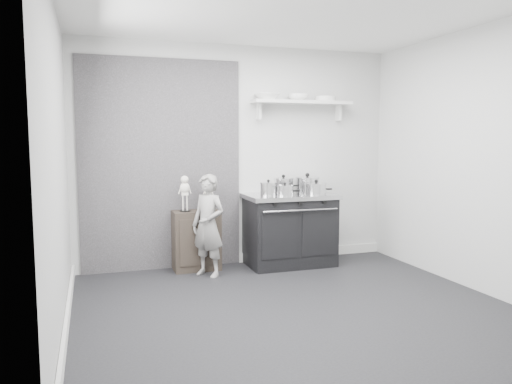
# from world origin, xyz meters

# --- Properties ---
(ground) EXTENTS (4.00, 4.00, 0.00)m
(ground) POSITION_xyz_m (0.00, 0.00, 0.00)
(ground) COLOR black
(ground) RESTS_ON ground
(room_shell) EXTENTS (4.02, 3.62, 2.71)m
(room_shell) POSITION_xyz_m (-0.09, 0.15, 1.64)
(room_shell) COLOR #B3B3B0
(room_shell) RESTS_ON ground
(wall_shelf) EXTENTS (1.30, 0.26, 0.24)m
(wall_shelf) POSITION_xyz_m (0.80, 1.68, 2.01)
(wall_shelf) COLOR silver
(wall_shelf) RESTS_ON room_shell
(stove) EXTENTS (1.11, 0.69, 0.89)m
(stove) POSITION_xyz_m (0.57, 1.48, 0.45)
(stove) COLOR black
(stove) RESTS_ON ground
(side_cabinet) EXTENTS (0.55, 0.32, 0.71)m
(side_cabinet) POSITION_xyz_m (-0.58, 1.61, 0.36)
(side_cabinet) COLOR black
(side_cabinet) RESTS_ON ground
(child) EXTENTS (0.48, 0.51, 1.17)m
(child) POSITION_xyz_m (-0.50, 1.30, 0.58)
(child) COLOR gray
(child) RESTS_ON ground
(pot_front_left) EXTENTS (0.29, 0.20, 0.19)m
(pot_front_left) POSITION_xyz_m (0.25, 1.39, 0.97)
(pot_front_left) COLOR silver
(pot_front_left) RESTS_ON stove
(pot_back_left) EXTENTS (0.34, 0.25, 0.23)m
(pot_back_left) POSITION_xyz_m (0.54, 1.63, 0.98)
(pot_back_left) COLOR silver
(pot_back_left) RESTS_ON stove
(pot_back_right) EXTENTS (0.39, 0.30, 0.25)m
(pot_back_right) POSITION_xyz_m (0.85, 1.60, 0.99)
(pot_back_right) COLOR silver
(pot_back_right) RESTS_ON stove
(pot_front_right) EXTENTS (0.34, 0.25, 0.18)m
(pot_front_right) POSITION_xyz_m (0.84, 1.31, 0.96)
(pot_front_right) COLOR silver
(pot_front_right) RESTS_ON stove
(pot_front_center) EXTENTS (0.29, 0.21, 0.16)m
(pot_front_center) POSITION_xyz_m (0.43, 1.30, 0.95)
(pot_front_center) COLOR silver
(pot_front_center) RESTS_ON stove
(skeleton_full) EXTENTS (0.14, 0.09, 0.49)m
(skeleton_full) POSITION_xyz_m (-0.71, 1.61, 0.96)
(skeleton_full) COLOR silver
(skeleton_full) RESTS_ON side_cabinet
(skeleton_torso) EXTENTS (0.11, 0.07, 0.41)m
(skeleton_torso) POSITION_xyz_m (-0.43, 1.61, 0.92)
(skeleton_torso) COLOR silver
(skeleton_torso) RESTS_ON side_cabinet
(bowl_large) EXTENTS (0.30, 0.30, 0.07)m
(bowl_large) POSITION_xyz_m (0.33, 1.67, 2.08)
(bowl_large) COLOR white
(bowl_large) RESTS_ON wall_shelf
(bowl_small) EXTENTS (0.25, 0.25, 0.08)m
(bowl_small) POSITION_xyz_m (0.75, 1.67, 2.08)
(bowl_small) COLOR white
(bowl_small) RESTS_ON wall_shelf
(plate_stack) EXTENTS (0.26, 0.26, 0.06)m
(plate_stack) POSITION_xyz_m (1.12, 1.67, 2.07)
(plate_stack) COLOR silver
(plate_stack) RESTS_ON wall_shelf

